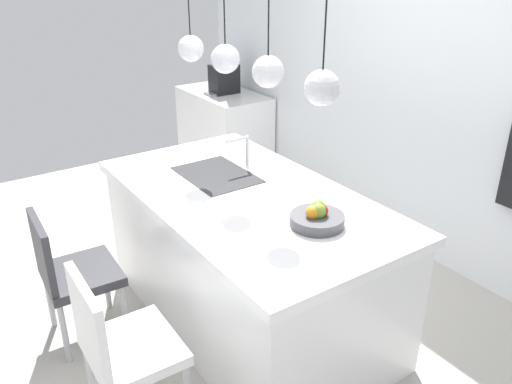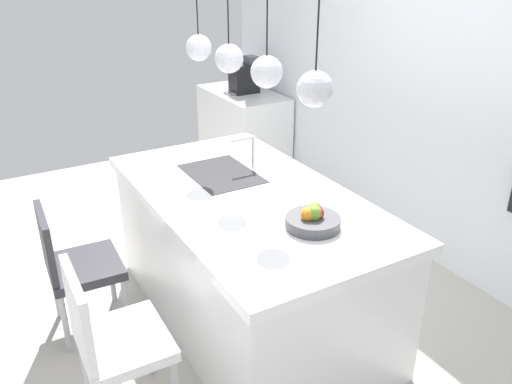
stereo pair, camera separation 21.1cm
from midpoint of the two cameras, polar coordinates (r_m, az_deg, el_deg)
The scene contains 14 objects.
floor at distance 3.62m, azimuth -2.63°, elevation -13.28°, with size 6.60×6.60×0.00m, color #BCB7AD.
back_wall at distance 4.07m, azimuth 17.44°, elevation 10.46°, with size 6.00×0.10×2.60m, color white.
kitchen_island at distance 3.36m, azimuth -2.78°, elevation -7.18°, with size 2.02×1.11×0.90m.
sink_basin at distance 3.43m, azimuth -6.04°, elevation 1.77°, with size 0.56×0.40×0.02m, color #2D2D30.
faucet at distance 3.47m, azimuth -3.06°, elevation 4.80°, with size 0.02×0.17×0.22m.
fruit_bowl at distance 2.78m, azimuth 4.50°, elevation -2.82°, with size 0.29×0.29×0.13m.
side_counter at distance 5.86m, azimuth -4.54°, elevation 6.72°, with size 1.10×0.60×0.84m, color white.
coffee_machine at distance 5.68m, azimuth -4.54°, elevation 12.23°, with size 0.20×0.35×0.38m.
chair_near at distance 3.39m, azimuth -21.26°, elevation -7.98°, with size 0.47×0.45×0.86m.
chair_middle at distance 2.72m, azimuth -16.87°, elevation -15.60°, with size 0.48×0.43×0.90m.
pendant_light_left at distance 3.45m, azimuth -8.90°, elevation 15.16°, with size 0.17×0.17×0.77m.
pendant_light_center_left at distance 3.08m, azimuth -5.37°, elevation 14.23°, with size 0.17×0.17×0.77m.
pendant_light_center_right at distance 2.73m, azimuth -0.95°, elevation 12.97°, with size 0.17×0.17×0.77m.
pendant_light_right at distance 2.40m, azimuth 4.65°, elevation 11.25°, with size 0.17×0.17×0.77m.
Camera 1 is at (2.38, -1.56, 2.23)m, focal length 36.85 mm.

